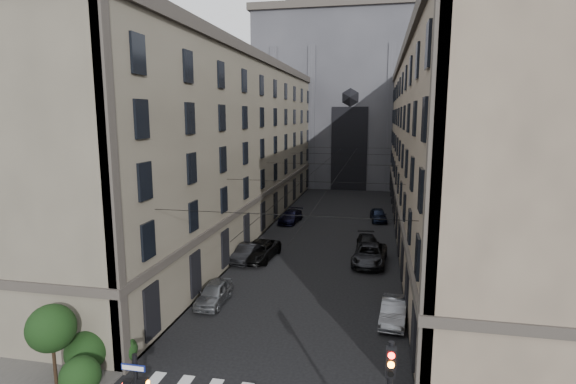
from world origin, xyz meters
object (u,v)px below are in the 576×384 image
Objects in this scene: car_left_midnear at (247,253)px; car_right_midfar at (368,243)px; car_right_near at (394,311)px; car_left_far at (291,217)px; car_right_midnear at (370,254)px; gothic_tower at (354,87)px; car_left_near at (214,293)px; car_left_midfar at (259,251)px; car_right_far at (378,215)px.

car_right_midfar is (10.27, 5.37, -0.07)m from car_left_midnear.
car_left_midnear is 15.48m from car_right_near.
car_right_midnear reaches higher than car_left_far.
gothic_tower is 12.40× the size of car_right_midfar.
car_right_near is at bearing -2.66° from car_left_near.
gothic_tower is 10.22× the size of car_left_midfar.
car_right_midnear is at bearing 9.74° from car_left_midfar.
car_left_far reaches higher than car_right_near.
car_right_near is (11.35, -10.21, -0.08)m from car_left_midfar.
car_left_near is at bearing -130.15° from car_right_midnear.
car_left_midfar reaches higher than car_left_far.
car_right_midnear is at bearing -84.83° from gothic_tower.
gothic_tower reaches higher than car_left_midfar.
car_right_near is (12.23, -9.48, -0.04)m from car_left_midnear.
car_left_midnear is 0.92× the size of car_left_far.
car_left_far is 1.10× the size of car_right_far.
car_right_far is (0.66, 16.25, -0.06)m from car_right_midnear.
car_right_midnear reaches higher than car_right_near.
car_right_near is 0.92× the size of car_right_midfar.
car_right_midfar is at bearing 97.38° from car_right_midnear.
car_left_near is 1.00× the size of car_right_near.
car_right_midnear is at bearing -48.13° from car_left_far.
car_right_far is (-1.06, 27.18, 0.05)m from car_right_near.
car_left_far is 0.83× the size of car_right_midnear.
gothic_tower is 40.19m from car_left_far.
gothic_tower is 13.51× the size of car_right_near.
car_right_midnear is (9.63, 0.72, 0.03)m from car_left_midfar.
car_left_near is (-5.65, -59.96, -17.07)m from gothic_tower.
car_right_midnear is (-1.72, 10.93, 0.11)m from car_right_near.
car_left_near is at bearing -87.47° from car_left_midfar.
gothic_tower reaches higher than car_right_near.
car_left_midnear is 14.93m from car_left_far.
car_right_far is at bearing 64.87° from car_left_midnear.
car_left_near is 0.91× the size of car_right_midfar.
car_right_midfar is (-0.24, 3.93, -0.14)m from car_right_midnear.
car_right_far is at bearing 78.84° from car_right_midfar.
car_left_far is at bearing 93.52° from car_left_midnear.
car_left_midfar is 19.85m from car_right_far.
car_left_midfar is at bearing 86.56° from car_left_near.
car_left_midnear is (-0.39, 9.04, 0.02)m from car_left_near.
car_right_midfar is at bearing 31.80° from car_left_midfar.
car_right_midnear is at bearing 104.54° from car_right_near.
car_left_near is at bearing -80.41° from car_left_midnear.
car_left_midfar is 1.28× the size of car_right_far.
car_left_midnear is 0.80× the size of car_left_midfar.
car_right_far is (0.90, 12.32, 0.08)m from car_right_midfar.
gothic_tower is at bearing 92.63° from car_right_far.
car_right_near is at bearing -77.19° from car_right_midnear.
car_left_far is at bearing -170.88° from car_right_far.
gothic_tower is 48.84m from car_right_midfar.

